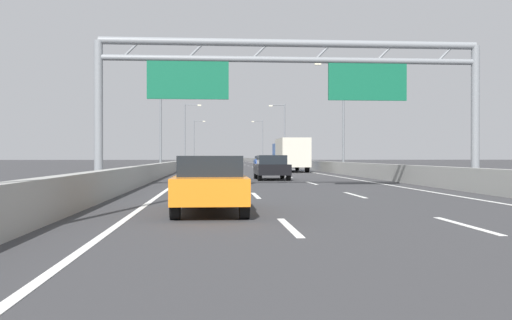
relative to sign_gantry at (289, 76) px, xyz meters
name	(u,v)px	position (x,y,z in m)	size (l,w,h in m)	color
ground_plane	(233,164)	(0.13, 74.84, -4.82)	(260.00, 260.00, 0.00)	#38383A
lane_dash_left_1	(289,227)	(-1.67, -12.66, -4.81)	(0.16, 3.00, 0.01)	white
lane_dash_left_2	(256,196)	(-1.67, -3.66, -4.81)	(0.16, 3.00, 0.01)	white
lane_dash_left_3	(243,183)	(-1.67, 5.34, -4.81)	(0.16, 3.00, 0.01)	white
lane_dash_left_4	(236,177)	(-1.67, 14.34, -4.81)	(0.16, 3.00, 0.01)	white
lane_dash_left_5	(232,173)	(-1.67, 23.34, -4.81)	(0.16, 3.00, 0.01)	white
lane_dash_left_6	(229,170)	(-1.67, 32.34, -4.81)	(0.16, 3.00, 0.01)	white
lane_dash_left_7	(227,168)	(-1.67, 41.34, -4.81)	(0.16, 3.00, 0.01)	white
lane_dash_left_8	(225,167)	(-1.67, 50.34, -4.81)	(0.16, 3.00, 0.01)	white
lane_dash_left_9	(224,166)	(-1.67, 59.34, -4.81)	(0.16, 3.00, 0.01)	white
lane_dash_left_10	(223,165)	(-1.67, 68.34, -4.81)	(0.16, 3.00, 0.01)	white
lane_dash_left_11	(222,164)	(-1.67, 77.34, -4.81)	(0.16, 3.00, 0.01)	white
lane_dash_left_12	(222,164)	(-1.67, 86.34, -4.81)	(0.16, 3.00, 0.01)	white
lane_dash_left_13	(221,163)	(-1.67, 95.34, -4.81)	(0.16, 3.00, 0.01)	white
lane_dash_left_14	(220,163)	(-1.67, 104.34, -4.81)	(0.16, 3.00, 0.01)	white
lane_dash_left_15	(220,162)	(-1.67, 113.34, -4.81)	(0.16, 3.00, 0.01)	white
lane_dash_left_16	(220,162)	(-1.67, 122.34, -4.81)	(0.16, 3.00, 0.01)	white
lane_dash_left_17	(219,161)	(-1.67, 131.34, -4.81)	(0.16, 3.00, 0.01)	white
lane_dash_right_1	(466,225)	(1.93, -12.66, -4.81)	(0.16, 3.00, 0.01)	white
lane_dash_right_2	(355,195)	(1.93, -3.66, -4.81)	(0.16, 3.00, 0.01)	white
lane_dash_right_3	(312,183)	(1.93, 5.34, -4.81)	(0.16, 3.00, 0.01)	white
lane_dash_right_4	(289,177)	(1.93, 14.34, -4.81)	(0.16, 3.00, 0.01)	white
lane_dash_right_5	(275,173)	(1.93, 23.34, -4.81)	(0.16, 3.00, 0.01)	white
lane_dash_right_6	(265,170)	(1.93, 32.34, -4.81)	(0.16, 3.00, 0.01)	white
lane_dash_right_7	(258,168)	(1.93, 41.34, -4.81)	(0.16, 3.00, 0.01)	white
lane_dash_right_8	(253,167)	(1.93, 50.34, -4.81)	(0.16, 3.00, 0.01)	white
lane_dash_right_9	(248,166)	(1.93, 59.34, -4.81)	(0.16, 3.00, 0.01)	white
lane_dash_right_10	(245,165)	(1.93, 68.34, -4.81)	(0.16, 3.00, 0.01)	white
lane_dash_right_11	(242,164)	(1.93, 77.34, -4.81)	(0.16, 3.00, 0.01)	white
lane_dash_right_12	(240,164)	(1.93, 86.34, -4.81)	(0.16, 3.00, 0.01)	white
lane_dash_right_13	(238,163)	(1.93, 95.34, -4.81)	(0.16, 3.00, 0.01)	white
lane_dash_right_14	(236,163)	(1.93, 104.34, -4.81)	(0.16, 3.00, 0.01)	white
lane_dash_right_15	(235,162)	(1.93, 113.34, -4.81)	(0.16, 3.00, 0.01)	white
lane_dash_right_16	(234,162)	(1.93, 122.34, -4.81)	(0.16, 3.00, 0.01)	white
lane_dash_right_17	(232,161)	(1.93, 131.34, -4.81)	(0.16, 3.00, 0.01)	white
edge_line_left	(201,166)	(-5.12, 62.84, -4.81)	(0.16, 176.00, 0.01)	white
edge_line_right	(269,165)	(5.38, 62.84, -4.81)	(0.16, 176.00, 0.01)	white
barrier_left	(195,161)	(-6.77, 84.84, -4.34)	(0.45, 220.00, 0.95)	#9E9E99
barrier_right	(267,161)	(7.03, 84.84, -4.34)	(0.45, 220.00, 0.95)	#9E9E99
sign_gantry	(289,76)	(0.00, 0.00, 0.00)	(16.45, 0.36, 6.36)	gray
streetlamp_left_mid	(163,108)	(-7.34, 23.54, 0.58)	(2.58, 0.28, 9.50)	slate
streetlamp_right_mid	(341,109)	(7.59, 23.54, 0.58)	(2.58, 0.28, 9.50)	slate
streetlamp_left_far	(187,130)	(-7.34, 63.35, 0.58)	(2.58, 0.28, 9.50)	slate
streetlamp_right_far	(283,131)	(7.59, 63.35, 0.58)	(2.58, 0.28, 9.50)	slate
streetlamp_left_distant	(195,139)	(-7.34, 103.16, 0.58)	(2.58, 0.28, 9.50)	slate
streetlamp_right_distant	(262,139)	(7.59, 103.16, 0.58)	(2.58, 0.28, 9.50)	slate
orange_car	(210,183)	(-3.25, -9.41, -4.09)	(1.76, 4.66, 1.42)	orange
silver_car	(230,159)	(0.15, 92.57, -4.05)	(1.77, 4.67, 1.50)	#A8ADB2
white_car	(211,162)	(-3.47, 43.62, -4.07)	(1.80, 4.67, 1.45)	silver
black_car	(271,167)	(0.30, 10.05, -4.06)	(1.89, 4.15, 1.48)	black
blue_car	(260,161)	(3.81, 60.56, -4.08)	(1.79, 4.55, 1.45)	#2347AD
green_car	(234,160)	(0.05, 67.17, -4.06)	(1.78, 4.37, 1.46)	#1E7A38
box_truck	(291,153)	(3.83, 27.36, -3.15)	(2.47, 8.23, 3.00)	#194799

